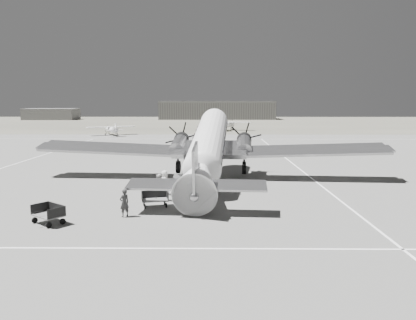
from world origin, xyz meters
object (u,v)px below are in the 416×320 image
object	(u,v)px
light_plane_left	(111,130)
ground_crew	(124,203)
baggage_cart_near	(155,199)
passenger	(165,182)
light_plane_right	(228,125)
baggage_cart_far	(48,214)
ramp_agent	(160,187)
dc3_airliner	(208,148)
shed_secondary	(51,114)
hangar_main	(217,110)

from	to	relation	value
light_plane_left	ground_crew	size ratio (longest dim) A/B	5.72
baggage_cart_near	passenger	bearing A→B (deg)	72.33
light_plane_right	ground_crew	world-z (taller)	light_plane_right
baggage_cart_far	baggage_cart_near	bearing A→B (deg)	72.09
light_plane_right	ground_crew	bearing A→B (deg)	-77.93
baggage_cart_far	passenger	world-z (taller)	passenger
baggage_cart_far	ramp_agent	xyz separation A→B (m)	(5.49, 5.29, 0.40)
dc3_airliner	passenger	bearing A→B (deg)	-122.06
shed_secondary	dc3_airliner	distance (m)	127.69
baggage_cart_near	baggage_cart_far	xyz separation A→B (m)	(-5.38, -3.66, 0.03)
hangar_main	dc3_airliner	world-z (taller)	hangar_main
ramp_agent	light_plane_left	bearing A→B (deg)	50.56
ground_crew	light_plane_right	bearing A→B (deg)	-140.45
dc3_airliner	ground_crew	size ratio (longest dim) A/B	18.67
light_plane_left	baggage_cart_near	world-z (taller)	light_plane_left
shed_secondary	baggage_cart_far	bearing A→B (deg)	-68.56
shed_secondary	baggage_cart_far	world-z (taller)	shed_secondary
baggage_cart_near	ramp_agent	world-z (taller)	ramp_agent
shed_secondary	baggage_cart_far	xyz separation A→B (m)	(49.19, -125.25, -1.47)
hangar_main	baggage_cart_far	bearing A→B (deg)	-94.74
shed_secondary	dc3_airliner	world-z (taller)	dc3_airliner
ramp_agent	passenger	size ratio (longest dim) A/B	1.05
light_plane_right	baggage_cart_far	distance (m)	73.07
hangar_main	passenger	world-z (taller)	hangar_main
hangar_main	baggage_cart_far	size ratio (longest dim) A/B	22.48
baggage_cart_near	ramp_agent	bearing A→B (deg)	72.33
baggage_cart_far	ground_crew	bearing A→B (deg)	57.80
dc3_airliner	baggage_cart_near	world-z (taller)	dc3_airliner
hangar_main	light_plane_left	xyz separation A→B (m)	(-21.69, -72.04, -2.32)
hangar_main	passenger	distance (m)	123.22
ramp_agent	passenger	bearing A→B (deg)	29.49
ramp_agent	passenger	xyz separation A→B (m)	(0.13, 1.88, -0.05)
shed_secondary	hangar_main	bearing A→B (deg)	4.76
passenger	baggage_cart_near	bearing A→B (deg)	175.94
light_plane_left	light_plane_right	xyz separation A→B (m)	(23.55, 13.74, 0.15)
baggage_cart_far	passenger	distance (m)	9.12
dc3_airliner	passenger	size ratio (longest dim) A/B	17.44
shed_secondary	ground_crew	xyz separation A→B (m)	(53.11, -123.83, -1.17)
dc3_airliner	baggage_cart_far	xyz separation A→B (m)	(-8.73, -11.46, -2.41)
shed_secondary	ramp_agent	world-z (taller)	shed_secondary
hangar_main	dc3_airliner	size ratio (longest dim) A/B	1.36
dc3_airliner	hangar_main	bearing A→B (deg)	92.88
passenger	dc3_airliner	bearing A→B (deg)	-36.13
light_plane_right	baggage_cart_far	world-z (taller)	light_plane_right
light_plane_left	ground_crew	distance (m)	58.69
dc3_airliner	light_plane_right	bearing A→B (deg)	90.15
baggage_cart_far	ground_crew	world-z (taller)	ground_crew
shed_secondary	ramp_agent	distance (m)	131.85
light_plane_right	baggage_cart_far	xyz separation A→B (m)	(-12.67, -71.96, -0.61)
hangar_main	light_plane_right	distance (m)	58.37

